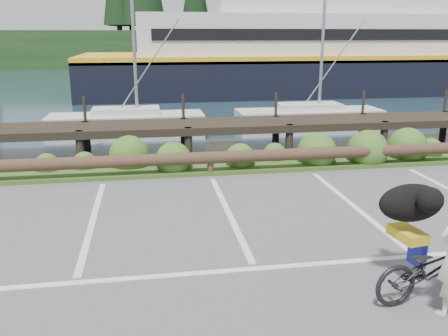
# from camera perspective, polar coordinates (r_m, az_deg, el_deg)

# --- Properties ---
(ground) EXTENTS (72.00, 72.00, 0.00)m
(ground) POSITION_cam_1_polar(r_m,az_deg,el_deg) (7.62, 3.08, -10.65)
(ground) COLOR #504F52
(harbor_backdrop) EXTENTS (170.00, 160.00, 30.00)m
(harbor_backdrop) POSITION_cam_1_polar(r_m,az_deg,el_deg) (85.22, -8.21, 13.29)
(harbor_backdrop) COLOR #172B38
(harbor_backdrop) RESTS_ON ground
(vegetation_strip) EXTENTS (34.00, 1.60, 0.10)m
(vegetation_strip) POSITION_cam_1_polar(r_m,az_deg,el_deg) (12.50, -2.07, 0.27)
(vegetation_strip) COLOR #3D5B21
(vegetation_strip) RESTS_ON ground
(log_rail) EXTENTS (32.00, 0.30, 0.60)m
(log_rail) POSITION_cam_1_polar(r_m,az_deg,el_deg) (11.85, -1.63, -0.86)
(log_rail) COLOR #443021
(log_rail) RESTS_ON ground
(bicycle) EXTENTS (1.77, 0.82, 0.90)m
(bicycle) POSITION_cam_1_polar(r_m,az_deg,el_deg) (6.88, 23.83, -10.96)
(bicycle) COLOR black
(bicycle) RESTS_ON ground
(dog) EXTENTS (0.57, 0.98, 0.53)m
(dog) POSITION_cam_1_polar(r_m,az_deg,el_deg) (6.99, 21.59, -3.92)
(dog) COLOR black
(dog) RESTS_ON bicycle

